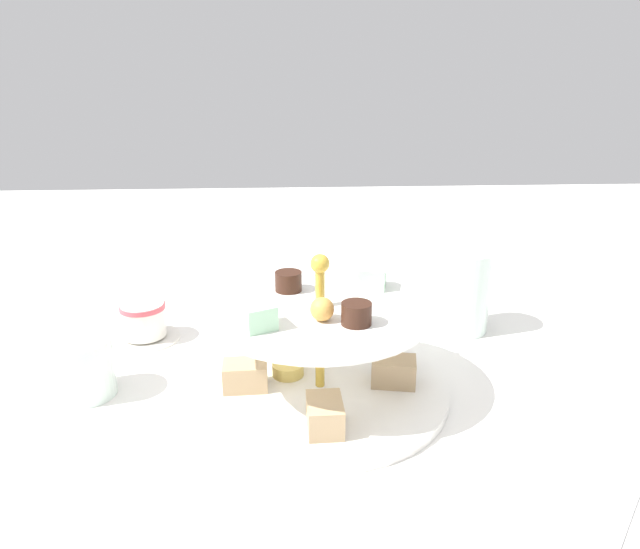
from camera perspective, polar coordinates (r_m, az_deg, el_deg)
name	(u,v)px	position (r m, az deg, el deg)	size (l,w,h in m)	color
ground_plane	(320,393)	(0.66, 0.00, -11.62)	(2.40, 2.40, 0.00)	white
tiered_serving_stand	(320,356)	(0.63, -0.03, -8.07)	(0.28, 0.28, 0.16)	white
water_glass_tall_right	(464,292)	(0.81, 14.04, -1.64)	(0.07, 0.07, 0.11)	silver
water_glass_short_left	(84,368)	(0.69, -22.27, -8.50)	(0.06, 0.06, 0.07)	silver
teacup_with_saucer	(144,322)	(0.80, -16.97, -4.53)	(0.09, 0.09, 0.05)	white
butter_knife_left	(619,522)	(0.55, 27.43, -20.82)	(0.17, 0.01, 0.00)	silver
butter_knife_right	(275,294)	(0.93, -4.49, -1.91)	(0.17, 0.01, 0.00)	silver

